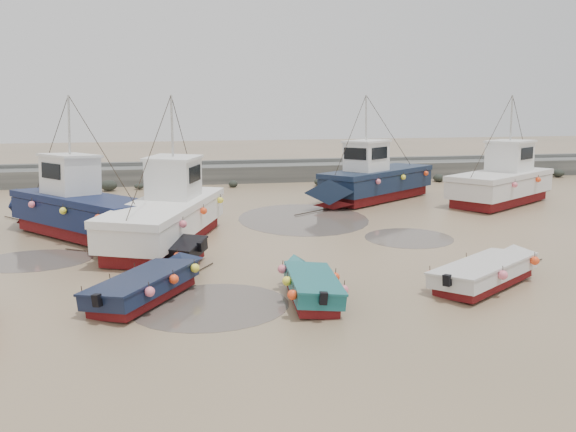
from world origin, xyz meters
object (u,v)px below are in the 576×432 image
(dinghy_3, at_px, (491,269))
(cabin_boat_2, at_px, (371,179))
(person, at_px, (137,237))
(dinghy_1, at_px, (151,281))
(dinghy_2, at_px, (309,281))
(cabin_boat_0, at_px, (75,207))
(cabin_boat_1, at_px, (171,212))
(cabin_boat_3, at_px, (506,180))
(dinghy_4, at_px, (146,245))

(dinghy_3, xyz_separation_m, cabin_boat_2, (0.73, 15.28, 0.78))
(cabin_boat_2, height_order, person, cabin_boat_2)
(dinghy_3, bearing_deg, dinghy_1, -126.30)
(dinghy_2, distance_m, cabin_boat_0, 13.16)
(dinghy_1, bearing_deg, dinghy_3, 29.15)
(cabin_boat_1, bearing_deg, cabin_boat_3, 36.07)
(dinghy_4, distance_m, cabin_boat_2, 16.07)
(cabin_boat_0, bearing_deg, person, -62.74)
(dinghy_1, bearing_deg, cabin_boat_2, 83.22)
(dinghy_1, relative_size, dinghy_4, 0.97)
(dinghy_1, distance_m, cabin_boat_3, 23.41)
(dinghy_2, xyz_separation_m, cabin_boat_0, (-8.80, 9.76, 0.75))
(dinghy_4, bearing_deg, cabin_boat_1, 9.16)
(dinghy_2, height_order, dinghy_4, same)
(dinghy_4, distance_m, cabin_boat_1, 2.83)
(dinghy_1, xyz_separation_m, cabin_boat_0, (-3.91, 8.86, 0.77))
(cabin_boat_3, bearing_deg, dinghy_4, -99.37)
(dinghy_1, xyz_separation_m, cabin_boat_1, (0.40, 7.04, 0.76))
(dinghy_3, bearing_deg, cabin_boat_1, -158.52)
(dinghy_2, bearing_deg, dinghy_4, 137.29)
(cabin_boat_0, xyz_separation_m, person, (2.72, -0.90, -1.32))
(dinghy_2, height_order, person, dinghy_2)
(cabin_boat_3, xyz_separation_m, person, (-20.77, -4.83, -1.33))
(cabin_boat_2, bearing_deg, dinghy_2, 121.85)
(dinghy_1, distance_m, cabin_boat_2, 18.91)
(cabin_boat_2, distance_m, cabin_boat_3, 7.89)
(person, bearing_deg, cabin_boat_3, 162.60)
(dinghy_3, bearing_deg, dinghy_2, -120.57)
(dinghy_3, relative_size, person, 3.75)
(dinghy_1, relative_size, cabin_boat_1, 0.51)
(cabin_boat_3, distance_m, person, 21.37)
(person, bearing_deg, dinghy_1, 67.98)
(dinghy_3, bearing_deg, cabin_boat_0, -155.25)
(dinghy_4, bearing_deg, dinghy_3, -85.62)
(dinghy_3, height_order, cabin_boat_3, cabin_boat_3)
(dinghy_4, bearing_deg, dinghy_1, -146.00)
(dinghy_4, bearing_deg, cabin_boat_3, -39.52)
(dinghy_1, height_order, dinghy_2, same)
(cabin_boat_0, bearing_deg, dinghy_2, -92.45)
(dinghy_4, xyz_separation_m, person, (-0.71, 3.50, -0.54))
(dinghy_1, height_order, cabin_boat_0, cabin_boat_0)
(dinghy_4, relative_size, cabin_boat_3, 0.61)
(cabin_boat_3, bearing_deg, cabin_boat_1, -105.24)
(cabin_boat_0, bearing_deg, dinghy_3, -76.61)
(dinghy_1, height_order, dinghy_3, same)
(dinghy_2, bearing_deg, person, 126.70)
(dinghy_3, height_order, dinghy_4, same)
(dinghy_3, bearing_deg, cabin_boat_2, 144.14)
(dinghy_1, relative_size, cabin_boat_3, 0.59)
(dinghy_1, relative_size, dinghy_3, 0.94)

